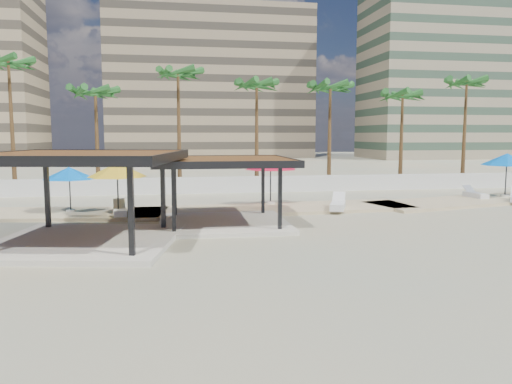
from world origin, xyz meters
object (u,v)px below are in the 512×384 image
lounger_a (120,211)px  lounger_c (475,195)px  umbrella_c (271,163)px  lounger_b (338,205)px  pavilion_west (83,190)px  pavilion_central (223,185)px

lounger_a → lounger_c: (22.23, 3.40, 0.01)m
umbrella_c → lounger_c: bearing=2.9°
umbrella_c → lounger_b: bearing=-39.8°
lounger_a → lounger_b: lounger_b is taller
pavilion_west → umbrella_c: (9.15, 8.89, 0.44)m
pavilion_west → lounger_a: bearing=94.3°
pavilion_central → pavilion_west: bearing=-149.4°
pavilion_central → lounger_b: size_ratio=2.74×
pavilion_central → umbrella_c: (3.40, 5.65, 0.68)m
umbrella_c → lounger_c: umbrella_c is taller
pavilion_central → lounger_c: (17.20, 6.34, -1.54)m
umbrella_c → pavilion_central: bearing=-121.1°
lounger_a → lounger_c: bearing=-89.0°
lounger_c → lounger_a: bearing=94.8°
lounger_c → umbrella_c: bearing=89.0°
umbrella_c → lounger_a: 9.13m
lounger_a → lounger_c: lounger_c is taller
pavilion_central → lounger_a: pavilion_central is taller
pavilion_central → lounger_c: 18.40m
pavilion_central → lounger_b: (6.66, 2.94, -1.51)m
pavilion_west → umbrella_c: bearing=55.2°
pavilion_west → lounger_b: pavilion_west is taller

